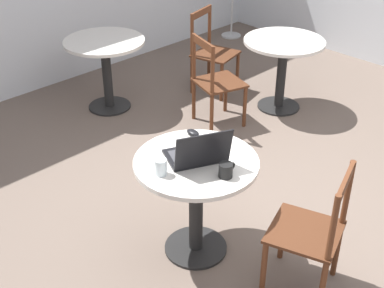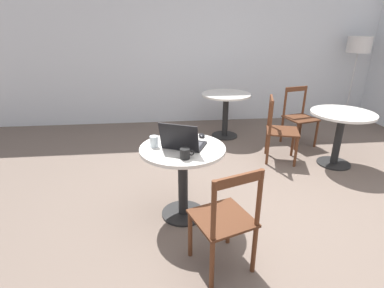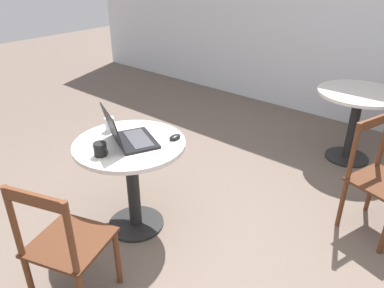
% 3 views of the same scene
% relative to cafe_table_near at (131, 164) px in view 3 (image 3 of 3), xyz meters
% --- Properties ---
extents(ground_plane, '(16.00, 16.00, 0.00)m').
position_rel_cafe_table_near_xyz_m(ground_plane, '(0.67, -0.16, -0.54)').
color(ground_plane, '#66564C').
extents(wall_back, '(9.40, 0.06, 2.70)m').
position_rel_cafe_table_near_xyz_m(wall_back, '(0.67, 3.07, 0.81)').
color(wall_back, silver).
rests_on(wall_back, ground_plane).
extents(cafe_table_near, '(0.79, 0.79, 0.72)m').
position_rel_cafe_table_near_xyz_m(cafe_table_near, '(0.00, 0.00, 0.00)').
color(cafe_table_near, black).
rests_on(cafe_table_near, ground_plane).
extents(cafe_table_far, '(0.79, 0.79, 0.72)m').
position_rel_cafe_table_near_xyz_m(cafe_table_far, '(0.87, 2.14, 0.00)').
color(cafe_table_far, black).
rests_on(cafe_table_far, ground_plane).
extents(chair_near_front, '(0.52, 0.52, 0.87)m').
position_rel_cafe_table_near_xyz_m(chair_near_front, '(0.25, -0.73, -0.11)').
color(chair_near_front, '#562D19').
rests_on(chair_near_front, ground_plane).
extents(chair_mid_left, '(0.51, 0.51, 0.87)m').
position_rel_cafe_table_near_xyz_m(chair_mid_left, '(1.39, 1.15, -0.11)').
color(chair_mid_left, '#562D19').
rests_on(chair_mid_left, ground_plane).
extents(laptop, '(0.45, 0.43, 0.26)m').
position_rel_cafe_table_near_xyz_m(laptop, '(0.00, -0.01, 0.23)').
color(laptop, black).
rests_on(laptop, cafe_table_near).
extents(mouse, '(0.06, 0.10, 0.03)m').
position_rel_cafe_table_near_xyz_m(mouse, '(0.21, 0.24, 0.19)').
color(mouse, black).
rests_on(mouse, cafe_table_near).
extents(mug, '(0.12, 0.08, 0.09)m').
position_rel_cafe_table_near_xyz_m(mug, '(0.00, -0.25, 0.22)').
color(mug, black).
rests_on(mug, cafe_table_near).
extents(drinking_glass, '(0.07, 0.07, 0.10)m').
position_rel_cafe_table_near_xyz_m(drinking_glass, '(-0.26, 0.04, 0.23)').
color(drinking_glass, silver).
rests_on(drinking_glass, cafe_table_near).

